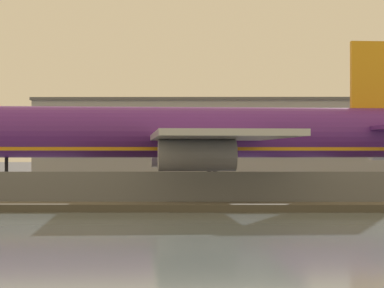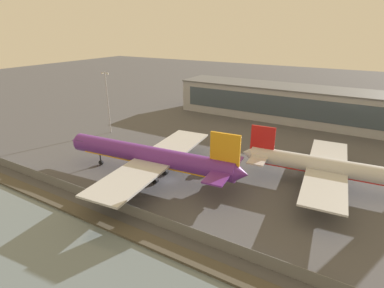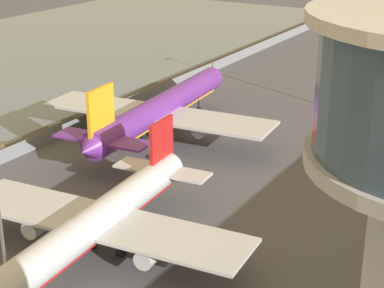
{
  "view_description": "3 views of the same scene",
  "coord_description": "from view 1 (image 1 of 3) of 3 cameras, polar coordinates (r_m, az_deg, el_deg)",
  "views": [
    {
      "loc": [
        -3.47,
        -69.43,
        3.76
      ],
      "look_at": [
        -4.12,
        -0.45,
        4.62
      ],
      "focal_mm": 70.0,
      "sensor_mm": 36.0,
      "label": 1
    },
    {
      "loc": [
        37.92,
        -53.38,
        35.1
      ],
      "look_at": [
        0.1,
        11.28,
        5.79
      ],
      "focal_mm": 28.0,
      "sensor_mm": 36.0,
      "label": 2
    },
    {
      "loc": [
        86.43,
        60.74,
        40.42
      ],
      "look_at": [
        3.58,
        11.09,
        3.74
      ],
      "focal_mm": 60.0,
      "sensor_mm": 36.0,
      "label": 3
    }
  ],
  "objects": [
    {
      "name": "shoreline_seawall",
      "position": [
        49.18,
        4.6,
        -4.81
      ],
      "size": [
        320.0,
        3.0,
        0.5
      ],
      "color": "#474238",
      "rests_on": "ground"
    },
    {
      "name": "perimeter_fence",
      "position": [
        53.6,
        4.26,
        -3.43
      ],
      "size": [
        280.0,
        0.1,
        2.45
      ],
      "color": "slate",
      "rests_on": "ground"
    },
    {
      "name": "ground_plane",
      "position": [
        69.62,
        3.41,
        -3.81
      ],
      "size": [
        500.0,
        500.0,
        0.0
      ],
      "primitive_type": "plane",
      "color": "#4C4C51"
    },
    {
      "name": "terminal_building",
      "position": [
        138.13,
        7.58,
        0.53
      ],
      "size": [
        92.24,
        17.9,
        13.45
      ],
      "color": "#9EA3AD",
      "rests_on": "ground"
    },
    {
      "name": "cargo_jet_purple",
      "position": [
        68.99,
        -0.41,
        0.73
      ],
      "size": [
        50.34,
        43.51,
        14.43
      ],
      "color": "#602889",
      "rests_on": "ground"
    },
    {
      "name": "baggage_tug",
      "position": [
        77.52,
        7.48,
        -2.89
      ],
      "size": [
        3.56,
        2.65,
        1.8
      ],
      "color": "#1E2328",
      "rests_on": "ground"
    }
  ]
}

